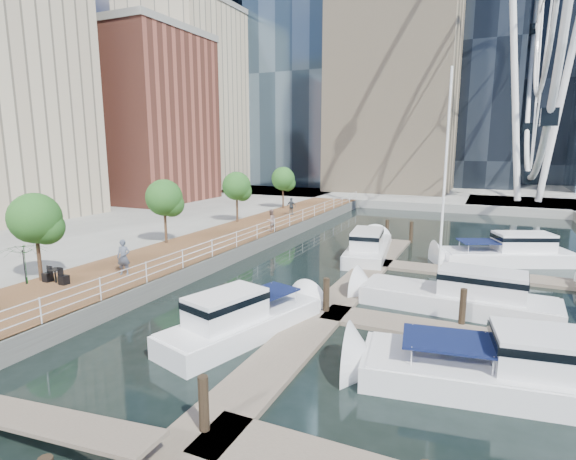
# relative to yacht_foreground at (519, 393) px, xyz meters

# --- Properties ---
(ground) EXTENTS (520.00, 520.00, 0.00)m
(ground) POSITION_rel_yacht_foreground_xyz_m (-11.09, -4.09, 0.00)
(ground) COLOR black
(ground) RESTS_ON ground
(boardwalk) EXTENTS (6.00, 60.00, 1.00)m
(boardwalk) POSITION_rel_yacht_foreground_xyz_m (-20.09, 10.91, 0.50)
(boardwalk) COLOR brown
(boardwalk) RESTS_ON ground
(seawall) EXTENTS (0.25, 60.00, 1.00)m
(seawall) POSITION_rel_yacht_foreground_xyz_m (-17.09, 10.91, 0.50)
(seawall) COLOR #595954
(seawall) RESTS_ON ground
(land_far) EXTENTS (200.00, 114.00, 1.00)m
(land_far) POSITION_rel_yacht_foreground_xyz_m (-11.09, 97.91, 0.50)
(land_far) COLOR gray
(land_far) RESTS_ON ground
(pier) EXTENTS (14.00, 12.00, 1.00)m
(pier) POSITION_rel_yacht_foreground_xyz_m (2.91, 47.91, 0.50)
(pier) COLOR gray
(pier) RESTS_ON ground
(railing) EXTENTS (0.10, 60.00, 1.05)m
(railing) POSITION_rel_yacht_foreground_xyz_m (-17.19, 10.91, 1.52)
(railing) COLOR white
(railing) RESTS_ON boardwalk
(floating_docks) EXTENTS (16.00, 34.00, 2.60)m
(floating_docks) POSITION_rel_yacht_foreground_xyz_m (-3.12, 5.89, 0.49)
(floating_docks) COLOR #6D6051
(floating_docks) RESTS_ON ground
(midrise_condos) EXTENTS (19.00, 67.00, 28.00)m
(midrise_condos) POSITION_rel_yacht_foreground_xyz_m (-44.65, 22.73, 13.42)
(midrise_condos) COLOR #BCAD8E
(midrise_condos) RESTS_ON ground
(street_trees) EXTENTS (2.60, 42.60, 4.60)m
(street_trees) POSITION_rel_yacht_foreground_xyz_m (-22.49, 9.91, 4.29)
(street_trees) COLOR #3F2B1C
(street_trees) RESTS_ON ground
(yacht_foreground) EXTENTS (11.48, 4.57, 2.15)m
(yacht_foreground) POSITION_rel_yacht_foreground_xyz_m (0.00, 0.00, 0.00)
(yacht_foreground) COLOR silver
(yacht_foreground) RESTS_ON ground
(pedestrian_near) EXTENTS (0.83, 0.70, 1.95)m
(pedestrian_near) POSITION_rel_yacht_foreground_xyz_m (-19.30, 2.54, 1.97)
(pedestrian_near) COLOR #464E5E
(pedestrian_near) RESTS_ON boardwalk
(pedestrian_mid) EXTENTS (0.97, 1.08, 1.81)m
(pedestrian_mid) POSITION_rel_yacht_foreground_xyz_m (-17.59, 17.06, 1.91)
(pedestrian_mid) COLOR #8F6E63
(pedestrian_mid) RESTS_ON boardwalk
(pedestrian_far) EXTENTS (1.06, 0.51, 1.75)m
(pedestrian_far) POSITION_rel_yacht_foreground_xyz_m (-19.65, 25.82, 1.87)
(pedestrian_far) COLOR #373E44
(pedestrian_far) RESTS_ON boardwalk
(moored_yachts) EXTENTS (20.31, 37.17, 11.50)m
(moored_yachts) POSITION_rel_yacht_foreground_xyz_m (-2.15, 6.91, 0.00)
(moored_yachts) COLOR silver
(moored_yachts) RESTS_ON ground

